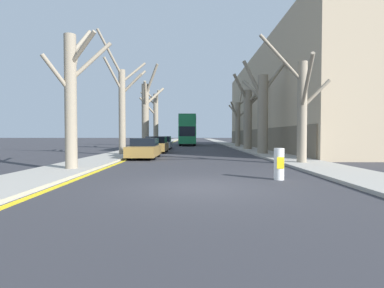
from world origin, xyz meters
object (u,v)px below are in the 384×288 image
(street_tree_right_0, at_px, (301,107))
(street_tree_right_2, at_px, (248,115))
(street_tree_left_0, at_px, (71,94))
(street_tree_right_3, at_px, (237,121))
(double_decker_bus, at_px, (187,129))
(street_tree_left_1, at_px, (121,104))
(street_tree_left_2, at_px, (145,112))
(street_tree_left_3, at_px, (154,117))
(parked_car_2, at_px, (162,143))
(parked_car_1, at_px, (155,145))
(traffic_bollard, at_px, (278,164))
(street_tree_right_1, at_px, (261,109))
(parked_car_0, at_px, (144,149))

(street_tree_right_0, height_order, street_tree_right_2, street_tree_right_2)
(street_tree_left_0, bearing_deg, street_tree_right_3, 66.07)
(street_tree_right_0, xyz_separation_m, double_decker_bus, (-6.34, 30.20, -0.48))
(double_decker_bus, bearing_deg, street_tree_left_1, -101.21)
(street_tree_left_2, relative_size, street_tree_left_3, 1.17)
(street_tree_left_2, height_order, street_tree_right_2, street_tree_left_2)
(street_tree_left_0, bearing_deg, street_tree_left_3, 90.01)
(street_tree_left_0, distance_m, street_tree_left_3, 28.88)
(street_tree_left_2, relative_size, parked_car_2, 2.15)
(street_tree_left_2, relative_size, double_decker_bus, 0.81)
(parked_car_1, bearing_deg, double_decker_bus, 82.63)
(double_decker_bus, height_order, parked_car_1, double_decker_bus)
(street_tree_right_3, distance_m, traffic_bollard, 27.58)
(street_tree_left_2, height_order, traffic_bollard, street_tree_left_2)
(street_tree_left_1, relative_size, street_tree_left_3, 1.16)
(street_tree_left_3, distance_m, parked_car_2, 9.86)
(street_tree_left_2, relative_size, traffic_bollard, 8.18)
(street_tree_right_2, distance_m, double_decker_bus, 16.58)
(parked_car_1, bearing_deg, parked_car_2, 90.00)
(street_tree_right_0, relative_size, street_tree_right_1, 0.90)
(street_tree_left_0, xyz_separation_m, street_tree_left_3, (-0.00, 28.87, 0.71))
(street_tree_right_2, height_order, double_decker_bus, street_tree_right_2)
(street_tree_left_1, xyz_separation_m, street_tree_right_3, (11.06, 15.04, -0.51))
(street_tree_right_1, relative_size, street_tree_right_3, 1.03)
(street_tree_right_1, xyz_separation_m, parked_car_2, (-8.66, 9.21, -2.89))
(parked_car_1, height_order, parked_car_2, parked_car_1)
(street_tree_right_2, bearing_deg, street_tree_left_2, 170.66)
(street_tree_left_3, distance_m, street_tree_right_2, 15.69)
(street_tree_left_0, relative_size, street_tree_left_3, 0.90)
(street_tree_right_3, bearing_deg, parked_car_0, -116.81)
(street_tree_right_2, xyz_separation_m, street_tree_right_3, (0.06, 7.10, -0.23))
(street_tree_left_1, xyz_separation_m, double_decker_bus, (4.60, 23.20, -1.34))
(street_tree_left_2, xyz_separation_m, parked_car_0, (1.79, -12.41, -3.33))
(street_tree_right_0, height_order, parked_car_1, street_tree_right_0)
(street_tree_right_2, distance_m, parked_car_2, 9.63)
(parked_car_1, xyz_separation_m, parked_car_2, (-0.00, 6.35, -0.01))
(parked_car_0, bearing_deg, street_tree_right_2, 50.07)
(double_decker_bus, xyz_separation_m, parked_car_1, (-2.51, -19.39, -1.83))
(street_tree_right_0, xyz_separation_m, street_tree_right_1, (-0.18, 7.94, 0.57))
(street_tree_left_0, distance_m, parked_car_0, 7.72)
(double_decker_bus, relative_size, parked_car_0, 2.50)
(street_tree_right_1, distance_m, street_tree_right_2, 7.00)
(street_tree_left_3, distance_m, parked_car_1, 15.88)
(street_tree_right_0, xyz_separation_m, traffic_bollard, (-2.68, -5.26, -2.44))
(street_tree_left_1, xyz_separation_m, parked_car_1, (2.09, 3.82, -3.17))
(street_tree_right_2, xyz_separation_m, parked_car_0, (-8.91, -10.65, -2.92))
(street_tree_left_1, xyz_separation_m, parked_car_2, (2.09, 10.16, -3.18))
(street_tree_right_3, distance_m, parked_car_2, 10.55)
(street_tree_left_1, bearing_deg, parked_car_1, 61.30)
(street_tree_left_2, height_order, parked_car_0, street_tree_left_2)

